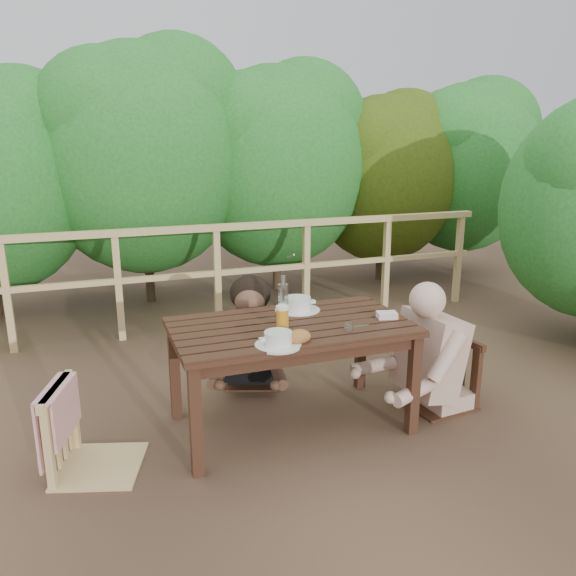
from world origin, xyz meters
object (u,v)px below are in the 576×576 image
object	(u,v)px
woman	(252,297)
diner_right	(446,303)
beer_glass	(282,318)
tumbler	(348,329)
soup_far	(297,305)
chair_left	(94,391)
chair_far	(253,327)
bottle	(283,297)
butter_tub	(387,316)
chair_right	(439,344)
soup_near	(278,339)
bread_roll	(299,337)
table	(291,376)

from	to	relation	value
woman	diner_right	world-z (taller)	diner_right
beer_glass	tumbler	world-z (taller)	beer_glass
soup_far	chair_left	bearing A→B (deg)	-165.37
chair_far	soup_far	size ratio (longest dim) A/B	2.85
bottle	tumbler	world-z (taller)	bottle
chair_far	butter_tub	world-z (taller)	chair_far
chair_right	butter_tub	xyz separation A→B (m)	(-0.44, -0.04, 0.26)
woman	chair_left	bearing A→B (deg)	56.45
woman	beer_glass	xyz separation A→B (m)	(-0.05, -0.81, 0.10)
diner_right	beer_glass	world-z (taller)	diner_right
butter_tub	diner_right	bearing A→B (deg)	19.39
butter_tub	chair_right	bearing A→B (deg)	19.75
chair_far	soup_far	xyz separation A→B (m)	(0.17, -0.48, 0.30)
soup_near	bread_roll	world-z (taller)	soup_near
woman	soup_near	bearing A→B (deg)	101.32
tumbler	woman	bearing A→B (deg)	106.17
soup_far	butter_tub	distance (m)	0.59
chair_right	table	bearing A→B (deg)	-98.98
soup_near	butter_tub	bearing A→B (deg)	14.26
woman	bottle	xyz separation A→B (m)	(0.04, -0.58, 0.16)
woman	bottle	world-z (taller)	woman
woman	soup_far	size ratio (longest dim) A/B	4.37
chair_far	tumbler	world-z (taller)	chair_far
diner_right	bread_roll	xyz separation A→B (m)	(-1.14, -0.24, -0.01)
soup_far	tumbler	world-z (taller)	soup_far
soup_near	butter_tub	world-z (taller)	soup_near
table	chair_far	xyz separation A→B (m)	(-0.03, 0.73, 0.09)
table	soup_far	world-z (taller)	soup_far
bread_roll	beer_glass	distance (m)	0.25
bread_roll	bottle	distance (m)	0.49
chair_left	chair_right	world-z (taller)	chair_left
chair_far	table	bearing A→B (deg)	-67.89
diner_right	soup_far	size ratio (longest dim) A/B	4.87
soup_near	woman	bearing A→B (deg)	81.35
soup_far	bread_roll	bearing A→B (deg)	-110.16
chair_far	bread_roll	distance (m)	1.08
chair_right	soup_far	size ratio (longest dim) A/B	2.96
butter_tub	tumbler	bearing A→B (deg)	-141.95
beer_glass	table	bearing A→B (deg)	38.71
table	chair_right	distance (m)	1.06
chair_right	tumbler	distance (m)	0.85
bread_roll	bottle	size ratio (longest dim) A/B	0.51
chair_right	soup_near	distance (m)	1.29
chair_right	beer_glass	size ratio (longest dim) A/B	5.84
diner_right	beer_glass	size ratio (longest dim) A/B	9.61
soup_far	bread_roll	xyz separation A→B (m)	(-0.20, -0.56, -0.01)
table	tumbler	bearing A→B (deg)	-44.20
chair_far	diner_right	bearing A→B (deg)	-15.78
chair_right	bottle	distance (m)	1.12
chair_far	chair_right	world-z (taller)	chair_right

